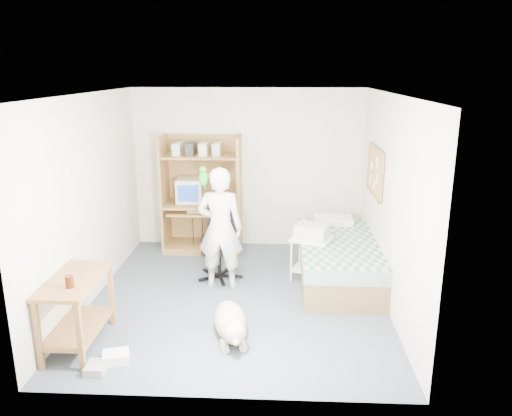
{
  "coord_description": "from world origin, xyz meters",
  "views": [
    {
      "loc": [
        0.5,
        -5.73,
        2.78
      ],
      "look_at": [
        0.2,
        0.43,
        1.05
      ],
      "focal_mm": 35.0,
      "sensor_mm": 36.0,
      "label": 1
    }
  ],
  "objects_px": {
    "office_chair": "(220,253)",
    "person": "(220,228)",
    "side_desk": "(77,302)",
    "dog": "(231,322)",
    "printer_cart": "(311,252)",
    "bed": "(338,260)",
    "computer_hutch": "(203,199)"
  },
  "relations": [
    {
      "from": "printer_cart",
      "to": "side_desk",
      "type": "bearing_deg",
      "value": -121.94
    },
    {
      "from": "computer_hutch",
      "to": "side_desk",
      "type": "relative_size",
      "value": 1.8
    },
    {
      "from": "side_desk",
      "to": "person",
      "type": "bearing_deg",
      "value": 49.8
    },
    {
      "from": "dog",
      "to": "person",
      "type": "bearing_deg",
      "value": 88.93
    },
    {
      "from": "computer_hutch",
      "to": "person",
      "type": "xyz_separation_m",
      "value": [
        0.44,
        -1.41,
        -0.02
      ]
    },
    {
      "from": "office_chair",
      "to": "dog",
      "type": "distance_m",
      "value": 1.63
    },
    {
      "from": "bed",
      "to": "office_chair",
      "type": "distance_m",
      "value": 1.61
    },
    {
      "from": "dog",
      "to": "side_desk",
      "type": "bearing_deg",
      "value": 176.64
    },
    {
      "from": "bed",
      "to": "office_chair",
      "type": "relative_size",
      "value": 2.1
    },
    {
      "from": "bed",
      "to": "side_desk",
      "type": "relative_size",
      "value": 2.02
    },
    {
      "from": "person",
      "to": "computer_hutch",
      "type": "bearing_deg",
      "value": -69.93
    },
    {
      "from": "office_chair",
      "to": "dog",
      "type": "height_order",
      "value": "office_chair"
    },
    {
      "from": "bed",
      "to": "printer_cart",
      "type": "xyz_separation_m",
      "value": [
        -0.36,
        -0.01,
        0.11
      ]
    },
    {
      "from": "computer_hutch",
      "to": "bed",
      "type": "distance_m",
      "value": 2.35
    },
    {
      "from": "office_chair",
      "to": "person",
      "type": "height_order",
      "value": "person"
    },
    {
      "from": "dog",
      "to": "printer_cart",
      "type": "height_order",
      "value": "printer_cart"
    },
    {
      "from": "computer_hutch",
      "to": "person",
      "type": "bearing_deg",
      "value": -72.53
    },
    {
      "from": "dog",
      "to": "printer_cart",
      "type": "xyz_separation_m",
      "value": [
        0.94,
        1.57,
        0.23
      ]
    },
    {
      "from": "side_desk",
      "to": "computer_hutch",
      "type": "bearing_deg",
      "value": 73.86
    },
    {
      "from": "office_chair",
      "to": "bed",
      "type": "bearing_deg",
      "value": 2.0
    },
    {
      "from": "office_chair",
      "to": "printer_cart",
      "type": "height_order",
      "value": "office_chair"
    },
    {
      "from": "side_desk",
      "to": "person",
      "type": "relative_size",
      "value": 0.62
    },
    {
      "from": "person",
      "to": "side_desk",
      "type": "bearing_deg",
      "value": 52.4
    },
    {
      "from": "office_chair",
      "to": "person",
      "type": "distance_m",
      "value": 0.55
    },
    {
      "from": "printer_cart",
      "to": "bed",
      "type": "bearing_deg",
      "value": 23.91
    },
    {
      "from": "office_chair",
      "to": "dog",
      "type": "bearing_deg",
      "value": -76.74
    },
    {
      "from": "person",
      "to": "dog",
      "type": "distance_m",
      "value": 1.46
    },
    {
      "from": "computer_hutch",
      "to": "office_chair",
      "type": "relative_size",
      "value": 1.87
    },
    {
      "from": "side_desk",
      "to": "printer_cart",
      "type": "distance_m",
      "value": 3.07
    },
    {
      "from": "computer_hutch",
      "to": "bed",
      "type": "relative_size",
      "value": 0.89
    },
    {
      "from": "dog",
      "to": "printer_cart",
      "type": "distance_m",
      "value": 1.84
    },
    {
      "from": "bed",
      "to": "dog",
      "type": "bearing_deg",
      "value": -129.59
    }
  ]
}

